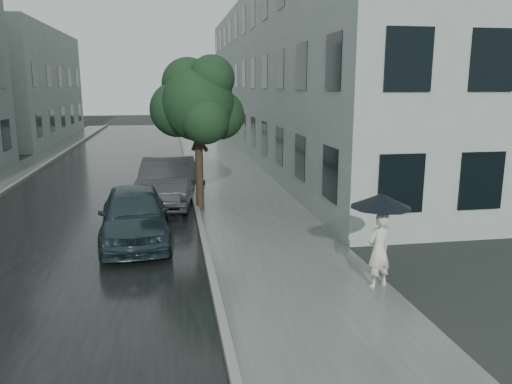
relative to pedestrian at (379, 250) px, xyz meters
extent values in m
plane|color=black|center=(-1.70, 1.00, -0.78)|extent=(120.00, 120.00, 0.00)
cube|color=slate|center=(-1.45, 13.00, -0.78)|extent=(3.50, 60.00, 0.01)
cube|color=slate|center=(-3.27, 13.00, -0.71)|extent=(0.15, 60.00, 0.15)
cube|color=black|center=(-6.78, 13.00, -0.78)|extent=(6.85, 60.00, 0.00)
cube|color=slate|center=(-10.27, 13.00, -0.71)|extent=(0.15, 60.00, 0.15)
cube|color=#909D97|center=(3.80, 20.50, 3.72)|extent=(7.00, 36.00, 9.00)
cube|color=black|center=(0.32, 20.50, 3.72)|extent=(0.08, 32.40, 7.20)
cube|color=#909D97|center=(-15.50, 31.00, 3.22)|extent=(7.00, 18.00, 8.00)
cube|color=black|center=(-12.02, 31.00, 3.22)|extent=(0.08, 16.20, 6.40)
imported|color=beige|center=(0.00, 0.00, 0.00)|extent=(0.66, 0.55, 1.55)
cylinder|color=black|center=(-0.01, 0.01, 0.55)|extent=(0.02, 0.02, 0.65)
cone|color=black|center=(-0.01, 0.01, 1.02)|extent=(1.46, 1.46, 0.28)
cylinder|color=black|center=(-0.01, 0.01, 1.18)|extent=(0.02, 0.02, 0.08)
cylinder|color=black|center=(-0.01, 0.01, 0.20)|extent=(0.03, 0.03, 0.06)
cylinder|color=#332619|center=(-3.15, 7.00, 0.48)|extent=(0.25, 0.25, 2.53)
sphere|color=#19371C|center=(-3.15, 7.00, 2.63)|extent=(2.30, 2.30, 2.30)
sphere|color=#19371C|center=(-2.44, 7.26, 2.28)|extent=(1.59, 1.59, 1.59)
sphere|color=#19371C|center=(-3.77, 7.36, 2.46)|extent=(1.77, 1.77, 1.77)
sphere|color=#19371C|center=(-2.98, 6.38, 2.19)|extent=(1.50, 1.50, 1.50)
sphere|color=#19371C|center=(-3.41, 7.53, 3.26)|extent=(1.68, 1.68, 1.68)
sphere|color=#19371C|center=(-2.71, 6.83, 3.43)|extent=(1.43, 1.43, 1.43)
cylinder|color=black|center=(-2.84, 11.14, 1.49)|extent=(0.12, 0.12, 4.54)
cylinder|color=black|center=(-2.84, 11.14, -0.68)|extent=(0.28, 0.28, 0.20)
cylinder|color=black|center=(-3.08, 11.17, 3.75)|extent=(0.51, 0.15, 0.08)
sphere|color=silver|center=(-3.38, 11.21, 3.70)|extent=(0.32, 0.32, 0.32)
imported|color=#1C2B30|center=(-5.03, 3.89, -0.05)|extent=(2.02, 4.36, 1.45)
imported|color=#27292C|center=(-4.19, 8.06, 0.01)|extent=(2.16, 4.90, 1.56)
camera|label=1|loc=(-4.02, -8.93, 3.23)|focal=35.00mm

